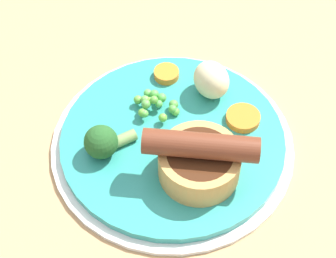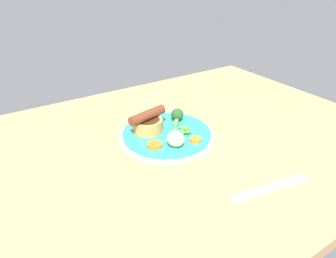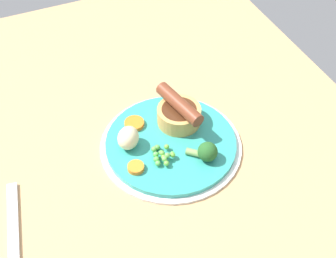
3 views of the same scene
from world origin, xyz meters
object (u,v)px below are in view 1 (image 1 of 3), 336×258
broccoli_floret_near (103,142)px  dinner_plate (172,142)px  potato_chunk_0 (211,80)px  pea_pile (155,103)px  carrot_slice_0 (166,74)px  sausage_pudding (200,159)px  carrot_slice_2 (243,118)px

broccoli_floret_near → dinner_plate: bearing=165.1°
potato_chunk_0 → pea_pile: bearing=-139.6°
pea_pile → carrot_slice_0: size_ratio=1.83×
sausage_pudding → dinner_plate: bearing=-53.7°
dinner_plate → pea_pile: pea_pile is taller
dinner_plate → carrot_slice_0: carrot_slice_0 is taller
carrot_slice_0 → potato_chunk_0: bearing=-7.9°
broccoli_floret_near → carrot_slice_2: bearing=166.3°
carrot_slice_2 → dinner_plate: bearing=-144.3°
pea_pile → broccoli_floret_near: broccoli_floret_near is taller
carrot_slice_2 → broccoli_floret_near: bearing=-145.4°
sausage_pudding → carrot_slice_2: sausage_pudding is taller
broccoli_floret_near → carrot_slice_0: size_ratio=1.75×
pea_pile → potato_chunk_0: (4.82, 4.11, 1.10)cm
sausage_pudding → carrot_slice_2: (2.43, 7.68, -1.92)cm
sausage_pudding → carrot_slice_2: bearing=-120.4°
potato_chunk_0 → carrot_slice_0: (-5.25, 0.73, -1.59)cm
sausage_pudding → broccoli_floret_near: size_ratio=2.26×
sausage_pudding → pea_pile: sausage_pudding is taller
carrot_slice_0 → carrot_slice_2: size_ratio=0.78×
sausage_pudding → potato_chunk_0: bearing=-92.8°
broccoli_floret_near → carrot_slice_2: (12.02, 8.28, -1.20)cm
sausage_pudding → carrot_slice_0: 13.24cm
sausage_pudding → pea_pile: size_ratio=2.15×
broccoli_floret_near → carrot_slice_2: broccoli_floret_near is taller
sausage_pudding → broccoli_floret_near: sausage_pudding is taller
dinner_plate → carrot_slice_0: bearing=113.1°
pea_pile → carrot_slice_2: (9.08, 1.49, -0.52)cm
broccoli_floret_near → carrot_slice_0: 11.96cm
sausage_pudding → carrot_slice_0: size_ratio=3.95×
pea_pile → potato_chunk_0: potato_chunk_0 is taller
broccoli_floret_near → carrot_slice_0: broccoli_floret_near is taller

